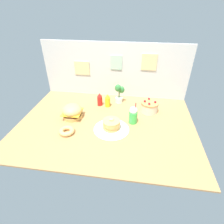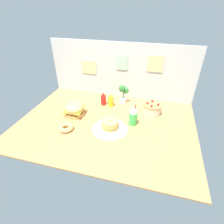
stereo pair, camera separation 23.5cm
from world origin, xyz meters
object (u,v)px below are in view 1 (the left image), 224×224
at_px(layer_cake, 149,107).
at_px(mustard_bottle, 108,101).
at_px(burger, 72,112).
at_px(pancake_stack, 111,125).
at_px(potted_plant, 119,93).
at_px(cream_soda_cup, 133,115).
at_px(ketchup_bottle, 100,100).
at_px(donut_pink_glaze, 67,131).

bearing_deg(layer_cake, mustard_bottle, 174.75).
height_order(burger, layer_cake, burger).
xyz_separation_m(pancake_stack, potted_plant, (0.01, 0.72, 0.11)).
bearing_deg(cream_soda_cup, mustard_bottle, 137.20).
height_order(burger, mustard_bottle, mustard_bottle).
bearing_deg(potted_plant, pancake_stack, -91.13).
relative_size(burger, pancake_stack, 0.78).
xyz_separation_m(burger, mustard_bottle, (0.44, 0.37, 0.00)).
bearing_deg(potted_plant, burger, -138.20).
bearing_deg(pancake_stack, burger, 161.76).
relative_size(layer_cake, potted_plant, 0.82).
bearing_deg(layer_cake, pancake_stack, -133.97).
bearing_deg(pancake_stack, mustard_bottle, 104.27).
height_order(mustard_bottle, cream_soda_cup, cream_soda_cup).
bearing_deg(potted_plant, ketchup_bottle, -153.88).
bearing_deg(burger, donut_pink_glaze, -83.16).
relative_size(burger, donut_pink_glaze, 1.43).
relative_size(mustard_bottle, potted_plant, 0.66).
xyz_separation_m(mustard_bottle, potted_plant, (0.16, 0.16, 0.07)).
relative_size(burger, potted_plant, 0.87).
bearing_deg(pancake_stack, cream_soda_cup, 35.15).
bearing_deg(mustard_bottle, layer_cake, -5.25).
height_order(mustard_bottle, donut_pink_glaze, mustard_bottle).
xyz_separation_m(layer_cake, donut_pink_glaze, (-1.03, -0.66, -0.05)).
bearing_deg(mustard_bottle, burger, -139.52).
bearing_deg(donut_pink_glaze, pancake_stack, 16.33).
bearing_deg(burger, mustard_bottle, 40.48).
distance_m(burger, ketchup_bottle, 0.50).
xyz_separation_m(burger, ketchup_bottle, (0.31, 0.39, 0.00)).
bearing_deg(ketchup_bottle, potted_plant, 26.12).
bearing_deg(mustard_bottle, cream_soda_cup, -42.80).
xyz_separation_m(burger, pancake_stack, (0.58, -0.19, -0.03)).
xyz_separation_m(pancake_stack, mustard_bottle, (-0.14, 0.56, 0.03)).
xyz_separation_m(pancake_stack, donut_pink_glaze, (-0.54, -0.16, -0.03)).
height_order(pancake_stack, donut_pink_glaze, pancake_stack).
height_order(ketchup_bottle, donut_pink_glaze, ketchup_bottle).
height_order(pancake_stack, potted_plant, potted_plant).
height_order(layer_cake, donut_pink_glaze, layer_cake).
bearing_deg(cream_soda_cup, donut_pink_glaze, -156.81).
distance_m(mustard_bottle, donut_pink_glaze, 0.83).
relative_size(pancake_stack, layer_cake, 1.36).
xyz_separation_m(pancake_stack, ketchup_bottle, (-0.27, 0.58, 0.03)).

